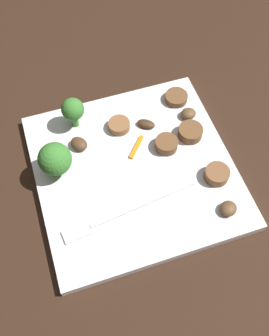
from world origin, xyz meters
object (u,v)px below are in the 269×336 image
(broccoli_floret_1, at_px, (73,110))
(sausage_slice_4, at_px, (176,98))
(mushroom_3, at_px, (146,124))
(broccoli_floret_0, at_px, (55,159))
(sausage_slice_1, at_px, (217,174))
(mushroom_1, at_px, (228,209))
(fork, at_px, (120,214))
(mushroom_0, at_px, (188,114))
(sausage_slice_2, at_px, (166,144))
(pepper_strip_2, at_px, (136,147))
(sausage_slice_3, at_px, (119,126))
(mushroom_2, at_px, (79,144))
(plate, at_px, (134,170))
(sausage_slice_0, at_px, (190,132))

(broccoli_floret_1, height_order, sausage_slice_4, broccoli_floret_1)
(mushroom_3, bearing_deg, broccoli_floret_0, 14.75)
(sausage_slice_1, bearing_deg, mushroom_1, 82.73)
(fork, relative_size, mushroom_0, 8.15)
(broccoli_floret_1, bearing_deg, sausage_slice_2, 145.08)
(mushroom_3, bearing_deg, pepper_strip_2, 51.63)
(broccoli_floret_1, distance_m, mushroom_1, 0.24)
(broccoli_floret_0, relative_size, mushroom_0, 2.44)
(sausage_slice_3, relative_size, pepper_strip_2, 0.77)
(sausage_slice_1, distance_m, pepper_strip_2, 0.12)
(fork, bearing_deg, pepper_strip_2, -126.84)
(mushroom_1, bearing_deg, pepper_strip_2, -57.79)
(sausage_slice_1, height_order, mushroom_2, sausage_slice_1)
(plate, height_order, pepper_strip_2, pepper_strip_2)
(sausage_slice_2, relative_size, mushroom_2, 1.24)
(plate, distance_m, sausage_slice_3, 0.07)
(sausage_slice_0, height_order, mushroom_2, sausage_slice_0)
(broccoli_floret_1, height_order, mushroom_1, broccoli_floret_1)
(broccoli_floret_1, distance_m, sausage_slice_1, 0.21)
(pepper_strip_2, bearing_deg, mushroom_0, -162.16)
(plate, xyz_separation_m, mushroom_1, (-0.09, 0.10, 0.01))
(fork, bearing_deg, sausage_slice_4, -138.62)
(sausage_slice_0, bearing_deg, mushroom_0, -107.74)
(sausage_slice_0, relative_size, pepper_strip_2, 0.86)
(broccoli_floret_0, relative_size, mushroom_1, 2.39)
(sausage_slice_0, bearing_deg, sausage_slice_2, 12.00)
(sausage_slice_2, xyz_separation_m, pepper_strip_2, (0.04, -0.01, -0.01))
(mushroom_0, bearing_deg, sausage_slice_1, 88.43)
(fork, xyz_separation_m, sausage_slice_4, (-0.13, -0.15, 0.00))
(sausage_slice_2, xyz_separation_m, mushroom_1, (-0.04, 0.11, -0.00))
(plate, height_order, broccoli_floret_0, broccoli_floret_0)
(broccoli_floret_0, xyz_separation_m, mushroom_2, (-0.04, -0.03, -0.02))
(sausage_slice_3, bearing_deg, fork, 73.94)
(sausage_slice_1, xyz_separation_m, mushroom_2, (0.16, -0.10, -0.00))
(sausage_slice_1, height_order, sausage_slice_4, sausage_slice_1)
(sausage_slice_4, height_order, pepper_strip_2, sausage_slice_4)
(sausage_slice_0, height_order, mushroom_3, sausage_slice_0)
(fork, relative_size, mushroom_2, 7.13)
(broccoli_floret_0, bearing_deg, mushroom_0, -170.69)
(plate, relative_size, sausage_slice_4, 7.78)
(broccoli_floret_0, height_order, mushroom_0, broccoli_floret_0)
(sausage_slice_1, bearing_deg, mushroom_0, -91.57)
(fork, bearing_deg, mushroom_1, 156.77)
(broccoli_floret_0, relative_size, sausage_slice_4, 1.61)
(broccoli_floret_0, distance_m, sausage_slice_3, 0.11)
(broccoli_floret_1, height_order, sausage_slice_2, broccoli_floret_1)
(plate, distance_m, pepper_strip_2, 0.03)
(sausage_slice_2, bearing_deg, mushroom_0, -140.56)
(sausage_slice_0, relative_size, mushroom_2, 1.35)
(sausage_slice_2, bearing_deg, plate, 19.39)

